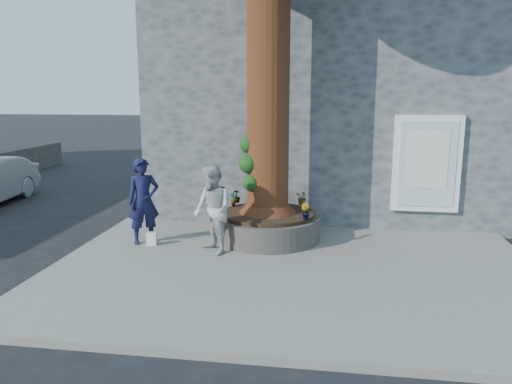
# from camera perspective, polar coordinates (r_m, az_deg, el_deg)

# --- Properties ---
(ground) EXTENTS (120.00, 120.00, 0.00)m
(ground) POSITION_cam_1_polar(r_m,az_deg,el_deg) (9.41, -5.15, -9.27)
(ground) COLOR black
(ground) RESTS_ON ground
(pavement) EXTENTS (9.00, 8.00, 0.12)m
(pavement) POSITION_cam_1_polar(r_m,az_deg,el_deg) (10.10, 4.57, -7.42)
(pavement) COLOR slate
(pavement) RESTS_ON ground
(yellow_line) EXTENTS (0.10, 30.00, 0.01)m
(yellow_line) POSITION_cam_1_polar(r_m,az_deg,el_deg) (11.35, -19.15, -6.21)
(yellow_line) COLOR yellow
(yellow_line) RESTS_ON ground
(stone_shop) EXTENTS (10.30, 8.30, 6.30)m
(stone_shop) POSITION_cam_1_polar(r_m,az_deg,el_deg) (15.74, 10.07, 10.68)
(stone_shop) COLOR #47494B
(stone_shop) RESTS_ON ground
(planter) EXTENTS (2.30, 2.30, 0.60)m
(planter) POSITION_cam_1_polar(r_m,az_deg,el_deg) (11.02, 1.32, -3.87)
(planter) COLOR black
(planter) RESTS_ON pavement
(man) EXTENTS (0.80, 0.72, 1.83)m
(man) POSITION_cam_1_polar(r_m,az_deg,el_deg) (10.82, -12.73, -1.03)
(man) COLOR black
(man) RESTS_ON pavement
(woman) EXTENTS (1.08, 1.10, 1.79)m
(woman) POSITION_cam_1_polar(r_m,az_deg,el_deg) (9.93, -4.98, -2.04)
(woman) COLOR #B1B0A9
(woman) RESTS_ON pavement
(shopping_bag) EXTENTS (0.22, 0.15, 0.28)m
(shopping_bag) POSITION_cam_1_polar(r_m,az_deg,el_deg) (10.82, -11.84, -5.24)
(shopping_bag) COLOR white
(shopping_bag) RESTS_ON pavement
(plant_a) EXTENTS (0.21, 0.17, 0.34)m
(plant_a) POSITION_cam_1_polar(r_m,az_deg,el_deg) (11.44, -2.63, -0.84)
(plant_a) COLOR gray
(plant_a) RESTS_ON planter
(plant_b) EXTENTS (0.26, 0.26, 0.34)m
(plant_b) POSITION_cam_1_polar(r_m,az_deg,el_deg) (10.31, 5.66, -2.24)
(plant_b) COLOR gray
(plant_b) RESTS_ON planter
(plant_c) EXTENTS (0.19, 0.19, 0.31)m
(plant_c) POSITION_cam_1_polar(r_m,az_deg,el_deg) (11.85, -2.23, -0.47)
(plant_c) COLOR gray
(plant_c) RESTS_ON planter
(plant_d) EXTENTS (0.41, 0.40, 0.34)m
(plant_d) POSITION_cam_1_polar(r_m,az_deg,el_deg) (11.67, 5.35, -0.63)
(plant_d) COLOR gray
(plant_d) RESTS_ON planter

